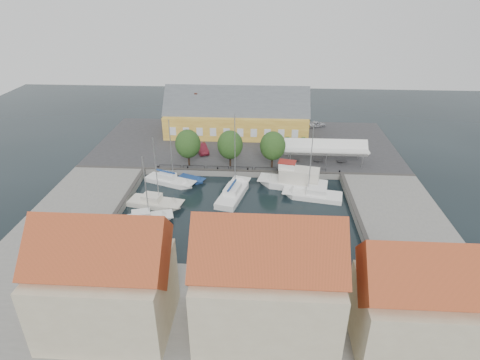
# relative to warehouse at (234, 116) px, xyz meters

# --- Properties ---
(ground) EXTENTS (140.00, 140.00, 0.00)m
(ground) POSITION_rel_warehouse_xyz_m (2.60, -28.36, -4.43)
(ground) COLOR black
(ground) RESTS_ON ground
(north_quay) EXTENTS (56.00, 26.00, 1.00)m
(north_quay) POSITION_rel_warehouse_xyz_m (2.60, -5.36, -3.93)
(north_quay) COLOR #2D2D30
(north_quay) RESTS_ON ground
(west_quay) EXTENTS (12.00, 24.00, 1.00)m
(west_quay) POSITION_rel_warehouse_xyz_m (-19.40, -30.36, -3.93)
(west_quay) COLOR slate
(west_quay) RESTS_ON ground
(east_quay) EXTENTS (12.00, 24.00, 1.00)m
(east_quay) POSITION_rel_warehouse_xyz_m (24.60, -30.36, -3.93)
(east_quay) COLOR slate
(east_quay) RESTS_ON ground
(south_bank) EXTENTS (56.00, 14.00, 1.00)m
(south_bank) POSITION_rel_warehouse_xyz_m (2.60, -49.36, -3.93)
(south_bank) COLOR slate
(south_bank) RESTS_ON ground
(quay_edge_fittings) EXTENTS (56.00, 24.72, 0.40)m
(quay_edge_fittings) POSITION_rel_warehouse_xyz_m (2.62, -23.61, -3.37)
(quay_edge_fittings) COLOR #383533
(quay_edge_fittings) RESTS_ON north_quay
(warehouse) EXTENTS (28.56, 14.00, 9.55)m
(warehouse) POSITION_rel_warehouse_xyz_m (0.00, 0.00, 0.00)
(warehouse) COLOR #BE8A2E
(warehouse) RESTS_ON north_quay
(tent_canopy) EXTENTS (14.00, 4.00, 2.83)m
(tent_canopy) POSITION_rel_warehouse_xyz_m (16.60, -13.86, -0.74)
(tent_canopy) COLOR white
(tent_canopy) RESTS_ON north_quay
(quay_trees) EXTENTS (18.20, 4.20, 6.30)m
(quay_trees) POSITION_rel_warehouse_xyz_m (0.60, -16.36, 0.45)
(quay_trees) COLOR black
(quay_trees) RESTS_ON north_quay
(car_silver) EXTENTS (4.04, 2.59, 1.28)m
(car_silver) POSITION_rel_warehouse_xyz_m (17.28, 4.41, -2.79)
(car_silver) COLOR #B4B5BC
(car_silver) RESTS_ON north_quay
(car_red) EXTENTS (3.33, 5.03, 1.57)m
(car_red) POSITION_rel_warehouse_xyz_m (-5.06, -10.62, -2.64)
(car_red) COLOR maroon
(car_red) RESTS_ON north_quay
(center_sailboat) EXTENTS (5.02, 9.91, 13.11)m
(center_sailboat) POSITION_rel_warehouse_xyz_m (1.72, -24.89, -4.06)
(center_sailboat) COLOR white
(center_sailboat) RESTS_ON ground
(trawler) EXTENTS (11.20, 5.27, 5.00)m
(trawler) POSITION_rel_warehouse_xyz_m (11.21, -21.32, -3.41)
(trawler) COLOR white
(trawler) RESTS_ON ground
(east_boat_a) EXTENTS (9.21, 4.54, 12.47)m
(east_boat_a) POSITION_rel_warehouse_xyz_m (13.80, -24.50, -4.17)
(east_boat_a) COLOR white
(east_boat_a) RESTS_ON ground
(west_boat_a) EXTENTS (8.75, 5.30, 11.34)m
(west_boat_a) POSITION_rel_warehouse_xyz_m (-8.85, -21.15, -4.16)
(west_boat_a) COLOR white
(west_boat_a) RESTS_ON ground
(west_boat_b) EXTENTS (8.39, 4.27, 11.06)m
(west_boat_b) POSITION_rel_warehouse_xyz_m (-9.46, -28.15, -4.17)
(west_boat_b) COLOR beige
(west_boat_b) RESTS_ON ground
(west_boat_c) EXTENTS (7.70, 4.48, 10.18)m
(west_boat_c) POSITION_rel_warehouse_xyz_m (-9.76, -32.62, -4.17)
(west_boat_c) COLOR white
(west_boat_c) RESTS_ON ground
(launch_sw) EXTENTS (4.53, 1.81, 0.98)m
(launch_sw) POSITION_rel_warehouse_xyz_m (-8.88, -40.39, -4.34)
(launch_sw) COLOR white
(launch_sw) RESTS_ON ground
(launch_nw) EXTENTS (4.89, 3.41, 0.88)m
(launch_nw) POSITION_rel_warehouse_xyz_m (-5.53, -20.04, -4.34)
(launch_nw) COLOR navy
(launch_nw) RESTS_ON ground
(townhouses) EXTENTS (36.30, 8.50, 12.00)m
(townhouses) POSITION_rel_warehouse_xyz_m (4.52, -51.60, 1.40)
(townhouses) COLOR beige
(townhouses) RESTS_ON south_bank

